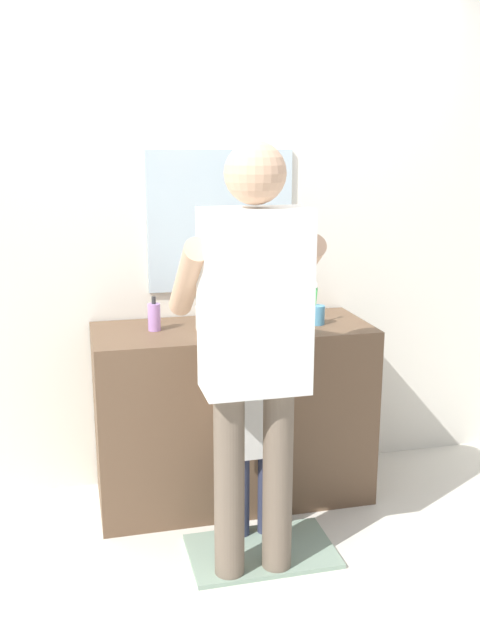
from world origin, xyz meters
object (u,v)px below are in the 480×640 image
(toothbrush_cup, at_px, (317,314))
(adult_parent, at_px, (253,329))
(child_toddler, at_px, (253,427))
(soap_bottle, at_px, (154,317))

(toothbrush_cup, xyz_separation_m, adult_parent, (-0.49, -0.61, 0.12))
(child_toddler, bearing_deg, soap_bottle, 131.38)
(toothbrush_cup, relative_size, child_toddler, 0.23)
(toothbrush_cup, height_order, adult_parent, adult_parent)
(soap_bottle, xyz_separation_m, adult_parent, (0.31, -0.69, 0.10))
(soap_bottle, distance_m, adult_parent, 0.76)
(adult_parent, bearing_deg, child_toddler, 74.60)
(toothbrush_cup, xyz_separation_m, child_toddler, (-0.42, -0.35, -0.41))
(toothbrush_cup, bearing_deg, soap_bottle, 174.53)
(toothbrush_cup, relative_size, soap_bottle, 1.25)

